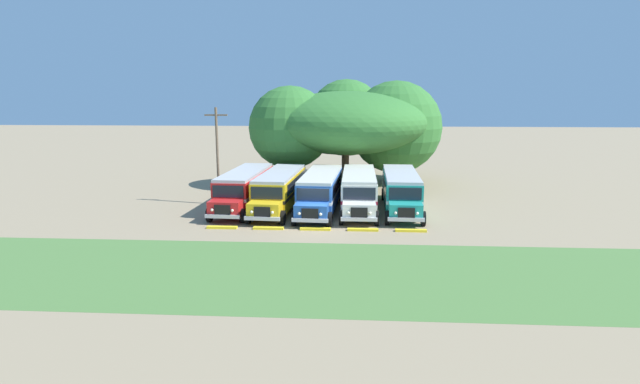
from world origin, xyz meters
The scene contains 14 objects.
ground_plane centered at (0.00, 0.00, 0.00)m, with size 220.00×220.00×0.00m, color #937F60.
foreground_grass_strip centered at (0.00, -8.86, 0.00)m, with size 80.00×10.28×0.01m, color #4C7538.
parked_bus_slot_0 centered at (-6.01, 5.79, 1.58)m, with size 3.16×10.90×2.82m.
parked_bus_slot_1 centered at (-3.19, 5.37, 1.58)m, with size 3.25×10.92×2.82m.
parked_bus_slot_2 centered at (-0.02, 5.10, 1.58)m, with size 3.22×10.92×2.82m.
parked_bus_slot_3 centered at (2.88, 5.58, 1.58)m, with size 2.76×10.85×2.82m.
parked_bus_slot_4 centered at (6.09, 5.72, 1.58)m, with size 2.95×10.87×2.82m.
curb_wheelstop_0 centered at (-6.16, -0.75, 0.07)m, with size 2.00×0.36×0.15m, color yellow.
curb_wheelstop_1 centered at (-3.08, -0.75, 0.07)m, with size 2.00×0.36×0.15m, color yellow.
curb_wheelstop_2 centered at (0.00, -0.75, 0.07)m, with size 2.00×0.36×0.15m, color yellow.
curb_wheelstop_3 centered at (3.08, -0.75, 0.07)m, with size 2.00×0.36×0.15m, color yellow.
curb_wheelstop_4 centered at (6.16, -0.75, 0.07)m, with size 2.00×0.36×0.15m, color yellow.
broad_shade_tree centered at (2.15, 17.31, 5.88)m, with size 18.46×16.01×10.27m.
utility_pole centered at (-8.27, 6.62, 4.10)m, with size 1.80×0.20×7.70m.
Camera 1 is at (2.31, -32.49, 8.64)m, focal length 28.41 mm.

